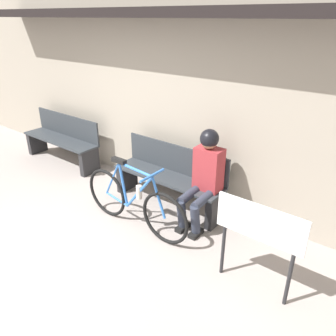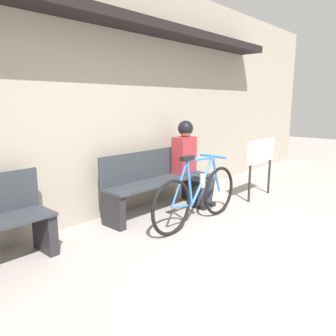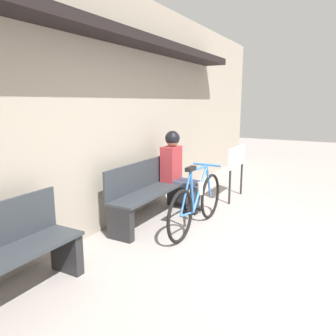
{
  "view_description": "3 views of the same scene",
  "coord_description": "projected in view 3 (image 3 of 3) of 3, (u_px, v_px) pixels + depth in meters",
  "views": [
    {
      "loc": [
        2.95,
        -1.21,
        2.46
      ],
      "look_at": [
        0.69,
        1.68,
        0.75
      ],
      "focal_mm": 35.0,
      "sensor_mm": 36.0,
      "label": 1
    },
    {
      "loc": [
        -2.72,
        -1.1,
        1.52
      ],
      "look_at": [
        0.28,
        1.6,
        0.71
      ],
      "focal_mm": 35.0,
      "sensor_mm": 36.0,
      "label": 2
    },
    {
      "loc": [
        -3.4,
        -0.41,
        1.7
      ],
      "look_at": [
        0.29,
        1.62,
        0.84
      ],
      "focal_mm": 35.0,
      "sensor_mm": 36.0,
      "label": 3
    }
  ],
  "objects": [
    {
      "name": "park_bench_near",
      "position": [
        150.0,
        193.0,
        4.72
      ],
      "size": [
        1.67,
        0.42,
        0.86
      ],
      "color": "#2D3338",
      "rests_on": "ground_plane"
    },
    {
      "name": "storefront_wall",
      "position": [
        104.0,
        104.0,
        4.26
      ],
      "size": [
        12.0,
        0.56,
        3.2
      ],
      "color": "#9E9384",
      "rests_on": "ground_plane"
    },
    {
      "name": "ground_plane",
      "position": [
        289.0,
        265.0,
        3.46
      ],
      "size": [
        24.0,
        24.0,
        0.0
      ],
      "primitive_type": "plane",
      "color": "gray"
    },
    {
      "name": "signboard",
      "position": [
        237.0,
        160.0,
        5.69
      ],
      "size": [
        0.85,
        0.04,
        0.94
      ],
      "color": "#232326",
      "rests_on": "ground_plane"
    },
    {
      "name": "bicycle",
      "position": [
        197.0,
        203.0,
        4.39
      ],
      "size": [
        1.64,
        0.4,
        0.9
      ],
      "color": "black",
      "rests_on": "ground_plane"
    },
    {
      "name": "person_seated",
      "position": [
        176.0,
        165.0,
        5.14
      ],
      "size": [
        0.34,
        0.61,
        1.25
      ],
      "color": "#2D3342",
      "rests_on": "ground_plane"
    }
  ]
}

